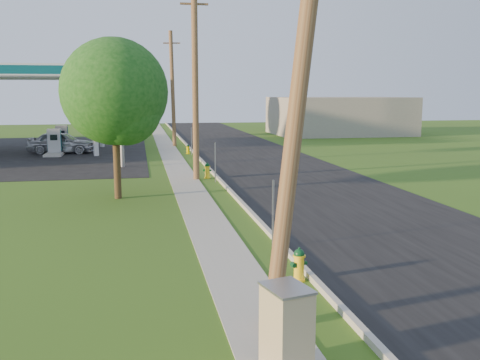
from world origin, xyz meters
name	(u,v)px	position (x,y,z in m)	size (l,w,h in m)	color
ground_plane	(310,304)	(0.00, 0.00, 0.00)	(140.00, 140.00, 0.00)	#34551A
road	(338,202)	(4.50, 10.00, 0.01)	(8.00, 120.00, 0.02)	black
curb	(243,205)	(0.50, 10.00, 0.07)	(0.15, 120.00, 0.15)	#A8A59A
sidewalk	(199,208)	(-1.25, 10.00, 0.01)	(1.50, 120.00, 0.03)	#9C998E
utility_pole_near	(301,73)	(-0.60, -1.00, 4.80)	(1.40, 0.32, 9.48)	brown
utility_pole_mid	(195,83)	(-0.60, 17.00, 4.95)	(1.40, 0.32, 9.80)	brown
utility_pole_far	(173,89)	(-0.60, 35.00, 4.80)	(1.40, 0.32, 9.50)	brown
sign_post_near	(273,214)	(0.25, 4.20, 1.00)	(0.05, 0.04, 2.00)	gray
sign_post_mid	(215,163)	(0.25, 16.00, 1.00)	(0.05, 0.04, 2.00)	gray
sign_post_far	(191,141)	(0.25, 28.20, 1.00)	(0.05, 0.04, 2.00)	gray
fuel_pump_ne	(55,145)	(-9.50, 30.00, 0.72)	(1.20, 3.20, 1.90)	#A8A59A
fuel_pump_se	(62,140)	(-9.50, 34.00, 0.72)	(1.20, 3.20, 1.90)	#A8A59A
price_pylon	(120,76)	(-4.50, 22.50, 5.43)	(0.34, 2.04, 6.85)	gray
distant_building	(339,116)	(18.00, 45.00, 2.00)	(14.00, 10.00, 4.00)	gray
tree_verge	(117,96)	(-4.33, 12.54, 4.33)	(4.44, 4.44, 6.73)	#332215
tree_lot	(119,86)	(-5.19, 42.92, 5.14)	(5.26, 5.26, 7.98)	#332215
hydrant_near	(299,265)	(0.18, 1.39, 0.41)	(0.43, 0.38, 0.83)	yellow
hydrant_mid	(207,171)	(0.01, 17.32, 0.41)	(0.43, 0.39, 0.84)	yellow
hydrant_far	(188,149)	(0.05, 28.89, 0.35)	(0.37, 0.33, 0.71)	#FED000
utility_cabinet	(286,329)	(-1.25, -2.59, 0.71)	(0.82, 0.96, 1.42)	tan
car_silver	(61,142)	(-9.17, 31.04, 0.82)	(1.94, 4.81, 1.64)	#AFB2B7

